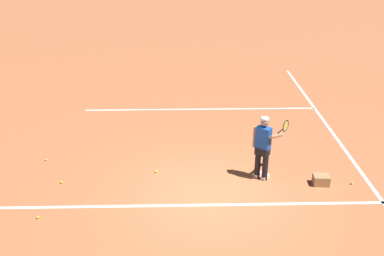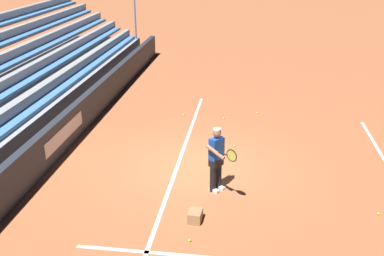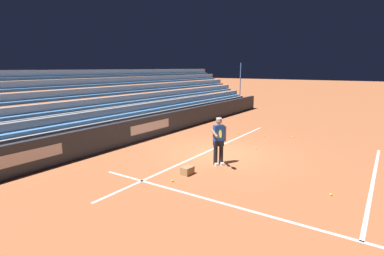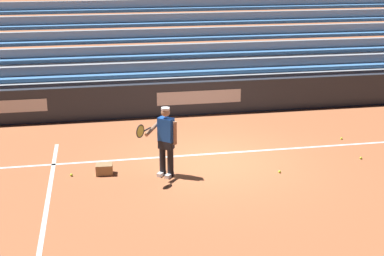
{
  "view_description": "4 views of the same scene",
  "coord_description": "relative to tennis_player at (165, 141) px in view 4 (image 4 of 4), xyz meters",
  "views": [
    {
      "loc": [
        -0.68,
        -9.37,
        6.07
      ],
      "look_at": [
        -0.41,
        1.53,
        1.08
      ],
      "focal_mm": 42.0,
      "sensor_mm": 36.0,
      "label": 1
    },
    {
      "loc": [
        11.53,
        1.44,
        5.87
      ],
      "look_at": [
        -0.3,
        -0.14,
        1.01
      ],
      "focal_mm": 42.0,
      "sensor_mm": 36.0,
      "label": 2
    },
    {
      "loc": [
        10.57,
        5.66,
        3.46
      ],
      "look_at": [
        1.42,
        -0.41,
        1.24
      ],
      "focal_mm": 28.0,
      "sensor_mm": 36.0,
      "label": 3
    },
    {
      "loc": [
        2.91,
        12.54,
        5.22
      ],
      "look_at": [
        0.54,
        -0.38,
        0.81
      ],
      "focal_mm": 50.0,
      "sensor_mm": 36.0,
      "label": 4
    }
  ],
  "objects": [
    {
      "name": "tennis_player",
      "position": [
        0.0,
        0.0,
        0.0
      ],
      "size": [
        0.98,
        0.79,
        1.71
      ],
      "color": "black",
      "rests_on": "ground"
    },
    {
      "name": "tennis_ball_toward_net",
      "position": [
        2.26,
        -0.38,
        -0.86
      ],
      "size": [
        0.07,
        0.07,
        0.07
      ],
      "primitive_type": "sphere",
      "color": "#CCE533",
      "rests_on": "ground"
    },
    {
      "name": "tennis_ball_on_baseline",
      "position": [
        -2.77,
        0.34,
        -0.86
      ],
      "size": [
        0.07,
        0.07,
        0.07
      ],
      "primitive_type": "sphere",
      "color": "#CCE533",
      "rests_on": "ground"
    },
    {
      "name": "bleacher_stand",
      "position": [
        -1.39,
        -7.5,
        -0.1
      ],
      "size": [
        25.84,
        4.0,
        3.85
      ],
      "color": "#9EA3A8",
      "rests_on": "ground"
    },
    {
      "name": "court_baseline_white",
      "position": [
        -1.39,
        -1.21,
        -0.89
      ],
      "size": [
        12.0,
        0.1,
        0.01
      ],
      "primitive_type": "cube",
      "color": "white",
      "rests_on": "ground"
    },
    {
      "name": "tennis_ball_far_right",
      "position": [
        -5.16,
        -0.14,
        -0.86
      ],
      "size": [
        0.07,
        0.07,
        0.07
      ],
      "primitive_type": "sphere",
      "color": "#CCE533",
      "rests_on": "ground"
    },
    {
      "name": "tennis_ball_midcourt",
      "position": [
        -5.33,
        -1.65,
        -0.86
      ],
      "size": [
        0.07,
        0.07,
        0.07
      ],
      "primitive_type": "sphere",
      "color": "#CCE533",
      "rests_on": "ground"
    },
    {
      "name": "back_wall_sponsor_board",
      "position": [
        -1.38,
        -4.88,
        -0.34
      ],
      "size": [
        27.2,
        0.25,
        1.1
      ],
      "color": "#2D333D",
      "rests_on": "ground"
    },
    {
      "name": "ball_box_cardboard",
      "position": [
        1.46,
        -0.36,
        -0.76
      ],
      "size": [
        0.42,
        0.33,
        0.26
      ],
      "primitive_type": "cube",
      "rotation": [
        0.0,
        0.0,
        -0.07
      ],
      "color": "#A87F51",
      "rests_on": "ground"
    },
    {
      "name": "ground_plane",
      "position": [
        -1.39,
        -0.71,
        -0.89
      ],
      "size": [
        160.0,
        160.0,
        0.0
      ],
      "primitive_type": "plane",
      "color": "#B7663D"
    }
  ]
}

